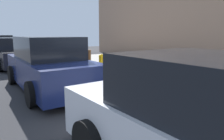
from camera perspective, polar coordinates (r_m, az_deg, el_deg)
ground_plane at (r=6.54m, az=2.23°, el=-5.52°), size 40.00×40.00×0.00m
sidewalk_curb at (r=8.25m, az=16.13°, el=-2.14°), size 18.00×5.00×0.14m
suitcase_black_0 at (r=5.07m, az=27.89°, el=-5.58°), size 0.45×0.25×1.00m
suitcase_red_1 at (r=5.29m, az=22.44°, el=-5.53°), size 0.36×0.22×0.85m
suitcase_teal_2 at (r=5.66m, az=18.33°, el=-3.73°), size 0.51×0.27×0.95m
suitcase_olive_3 at (r=5.99m, az=13.39°, el=-3.06°), size 0.45×0.25×0.80m
suitcase_navy_4 at (r=6.35m, az=9.73°, el=-1.53°), size 0.44×0.24×0.77m
suitcase_silver_5 at (r=6.80m, az=6.61°, el=-1.57°), size 0.46×0.23×0.56m
suitcase_maroon_6 at (r=7.17m, az=3.66°, el=-0.73°), size 0.36×0.27×0.61m
suitcase_black_7 at (r=7.53m, az=0.82°, el=-0.21°), size 0.42×0.23×0.75m
fire_hydrant at (r=8.34m, az=-2.94°, el=1.79°), size 0.39×0.21×0.80m
bollard_post at (r=8.87m, az=-6.27°, el=2.55°), size 0.15×0.15×0.93m
parked_car_navy_1 at (r=6.78m, az=-17.00°, el=1.27°), size 4.54×2.03×1.65m
parked_car_charcoal_2 at (r=12.39m, az=-25.62°, el=4.27°), size 4.78×2.31×1.53m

